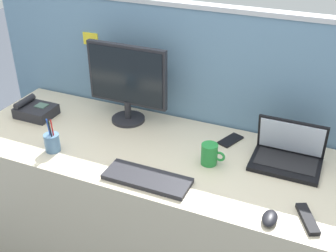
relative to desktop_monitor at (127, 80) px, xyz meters
The scene contains 11 objects.
desk 0.73m from the desktop_monitor, 35.12° to the right, with size 2.10×0.72×0.76m, color beige.
cubicle_divider 0.47m from the desktop_monitor, 29.82° to the left, with size 2.46×0.08×1.40m.
desktop_monitor is the anchor object (origin of this frame).
laptop 0.91m from the desktop_monitor, ahead, with size 0.32×0.23×0.21m.
desk_phone 0.58m from the desktop_monitor, 161.61° to the right, with size 0.21×0.16×0.09m.
keyboard_main 0.62m from the desktop_monitor, 53.78° to the right, with size 0.39×0.15×0.02m, color #232328.
computer_mouse_right_hand 1.05m from the desktop_monitor, 29.61° to the right, with size 0.06×0.10×0.03m, color black.
pen_cup 0.51m from the desktop_monitor, 114.35° to the right, with size 0.07×0.07×0.18m.
cell_phone_black_slab 0.63m from the desktop_monitor, ahead, with size 0.07×0.14×0.01m, color black.
tv_remote 1.15m from the desktop_monitor, 23.45° to the right, with size 0.04×0.17×0.02m, color black.
coffee_mug 0.63m from the desktop_monitor, 22.36° to the right, with size 0.12×0.08×0.10m.
Camera 1 is at (0.72, -1.59, 1.90)m, focal length 45.11 mm.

